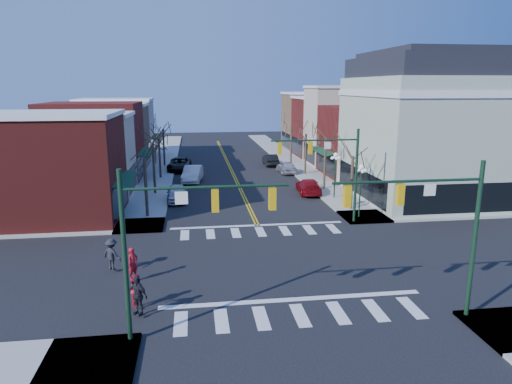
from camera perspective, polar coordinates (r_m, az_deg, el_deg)
name	(u,v)px	position (r m, az deg, el deg)	size (l,w,h in m)	color
ground	(276,264)	(27.18, 2.51, -9.01)	(160.00, 160.00, 0.00)	black
sidewalk_left	(152,192)	(46.09, -12.81, 0.03)	(3.50, 70.00, 0.15)	#9E9B93
sidewalk_right	(325,187)	(47.80, 8.56, 0.68)	(3.50, 70.00, 0.15)	#9E9B93
bldg_left_brick_a	(52,169)	(38.61, -24.15, 2.66)	(10.00, 8.50, 8.00)	maroon
bldg_left_stucco_a	(77,157)	(46.04, -21.51, 4.09)	(10.00, 7.00, 7.50)	#B8AD98
bldg_left_brick_b	(94,142)	(53.72, -19.61, 5.95)	(10.00, 9.00, 8.50)	maroon
bldg_left_tan	(107,137)	(61.81, -18.08, 6.57)	(10.00, 7.50, 7.80)	#896C4C
bldg_left_stucco_b	(117,130)	(69.40, -17.00, 7.45)	(10.00, 8.00, 8.20)	#B8AD98
bldg_right_brick_a	(368,141)	(54.72, 13.84, 6.17)	(10.00, 8.50, 8.00)	maroon
bldg_right_stucco	(347,127)	(61.85, 11.26, 7.99)	(10.00, 7.00, 10.00)	#B8AD98
bldg_right_brick_b	(330,128)	(69.03, 9.21, 7.95)	(10.00, 8.00, 8.50)	maroon
bldg_right_tan	(316,122)	(76.67, 7.46, 8.69)	(10.00, 8.00, 9.00)	#896C4C
victorian_corner	(426,126)	(44.72, 20.53, 7.69)	(12.25, 14.25, 13.30)	#AABAA1
traffic_mast_near_left	(172,230)	(18.24, -10.48, -4.72)	(6.60, 0.28, 7.20)	#14331E
traffic_mast_near_right	(437,219)	(20.85, 21.65, -3.18)	(6.60, 0.28, 7.20)	#14331E
traffic_mast_far_right	(333,163)	(34.17, 9.55, 3.62)	(6.60, 0.28, 7.20)	#14331E
lamppost_corner	(361,182)	(36.37, 12.93, 1.24)	(0.36, 0.36, 4.33)	#14331E
lamppost_midblock	(335,168)	(42.40, 9.86, 3.03)	(0.36, 0.36, 4.33)	#14331E
tree_left_a	(146,189)	(36.81, -13.59, 0.41)	(0.24, 0.24, 4.76)	#382B21
tree_left_b	(154,169)	(44.60, -12.63, 2.82)	(0.24, 0.24, 5.04)	#382B21
tree_left_c	(160,159)	(52.51, -11.93, 4.09)	(0.24, 0.24, 4.55)	#382B21
tree_left_d	(164,148)	(60.39, -11.44, 5.43)	(0.24, 0.24, 4.90)	#382B21
tree_right_a	(352,183)	(38.87, 11.88, 1.05)	(0.24, 0.24, 4.62)	#382B21
tree_right_b	(325,164)	(46.29, 8.59, 3.44)	(0.24, 0.24, 5.18)	#382B21
tree_right_c	(306,155)	(53.94, 6.21, 4.68)	(0.24, 0.24, 4.83)	#382B21
tree_right_d	(291,145)	(61.65, 4.42, 5.83)	(0.24, 0.24, 4.97)	#382B21
car_left_near	(177,193)	(42.01, -9.88, -0.15)	(1.76, 4.38, 1.49)	silver
car_left_mid	(193,174)	(50.39, -7.94, 2.24)	(1.82, 5.21, 1.72)	silver
car_left_far	(179,164)	(57.41, -9.55, 3.45)	(2.64, 5.72, 1.59)	black
car_right_near	(309,186)	(44.71, 6.59, 0.72)	(2.02, 4.97, 1.44)	maroon
car_right_mid	(286,167)	(54.96, 3.83, 3.12)	(1.75, 4.34, 1.48)	silver
car_right_far	(270,160)	(60.38, 1.81, 4.05)	(1.59, 4.56, 1.50)	black
pedestrian_red_a	(133,264)	(25.39, -15.13, -8.63)	(0.64, 0.42, 1.75)	#AC121E
pedestrian_red_b	(137,290)	(22.52, -14.66, -11.75)	(0.75, 0.58, 1.54)	red
pedestrian_dark_a	(137,295)	(21.64, -14.60, -12.37)	(1.08, 0.45, 1.84)	black
pedestrian_dark_b	(112,254)	(26.94, -17.57, -7.43)	(1.17, 0.67, 1.81)	black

